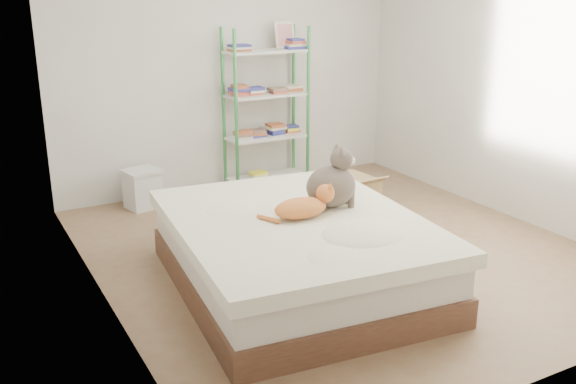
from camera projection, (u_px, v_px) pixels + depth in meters
room at (341, 93)px, 4.93m from camera, size 3.81×4.21×2.61m
bed at (296, 252)px, 4.60m from camera, size 1.86×2.23×0.53m
orange_cat at (301, 205)px, 4.49m from camera, size 0.48×0.28×0.19m
grey_cat at (331, 178)px, 4.68m from camera, size 0.46×0.41×0.45m
shelf_unit at (267, 109)px, 6.78m from camera, size 0.88×0.36×1.74m
cardboard_box at (344, 199)px, 5.98m from camera, size 0.60×0.58×0.45m
white_bin at (143, 188)px, 6.28m from camera, size 0.39×0.36×0.39m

